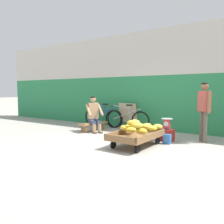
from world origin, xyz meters
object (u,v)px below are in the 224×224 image
banana_cart (136,136)px  customer_adult (204,105)px  bicycle_far_left (126,119)px  sign_board (128,115)px  low_bench (93,125)px  shopping_bag (167,139)px  plastic_crate (167,135)px  bicycle_near_left (103,117)px  vendor_seated (94,114)px  weighing_scale (167,124)px

banana_cart → customer_adult: customer_adult is taller
bicycle_far_left → sign_board: (-0.10, 0.30, 0.09)m
bicycle_far_left → customer_adult: customer_adult is taller
low_bench → shopping_bag: (2.70, -0.44, -0.08)m
plastic_crate → sign_board: bearing=145.7°
bicycle_near_left → low_bench: bearing=-73.8°
vendor_seated → weighing_scale: bearing=-0.8°
banana_cart → customer_adult: bearing=47.9°
weighing_scale → bicycle_near_left: (-2.81, 0.99, -0.10)m
plastic_crate → customer_adult: 1.21m
bicycle_near_left → sign_board: bearing=20.4°
weighing_scale → plastic_crate: bearing=90.0°
low_bench → customer_adult: (3.39, 0.26, 0.75)m
plastic_crate → bicycle_far_left: 2.10m
low_bench → customer_adult: size_ratio=0.74×
banana_cart → vendor_seated: bearing=153.9°
bicycle_near_left → bicycle_far_left: size_ratio=1.00×
banana_cart → shopping_bag: banana_cart is taller
bicycle_near_left → customer_adult: bearing=-10.0°
bicycle_near_left → shopping_bag: bearing=-24.4°
vendor_seated → sign_board: vendor_seated is taller
plastic_crate → sign_board: 2.35m
banana_cart → customer_adult: size_ratio=0.96×
sign_board → shopping_bag: 2.68m
banana_cart → bicycle_near_left: 3.15m
bicycle_far_left → shopping_bag: size_ratio=6.90×
bicycle_far_left → shopping_bag: bicycle_far_left is taller
plastic_crate → weighing_scale: weighing_scale is taller
bicycle_near_left → customer_adult: (3.65, -0.64, 0.60)m
weighing_scale → customer_adult: 1.04m
low_bench → bicycle_far_left: size_ratio=0.68×
weighing_scale → bicycle_far_left: (-1.83, 1.02, -0.10)m
customer_adult → shopping_bag: customer_adult is taller
vendor_seated → customer_adult: bearing=5.4°
vendor_seated → weighing_scale: 2.48m
vendor_seated → shopping_bag: size_ratio=4.75×
plastic_crate → bicycle_near_left: 2.99m
vendor_seated → bicycle_far_left: vendor_seated is taller
vendor_seated → sign_board: bearing=66.9°
customer_adult → sign_board: bearing=160.7°
banana_cart → vendor_seated: 2.37m
sign_board → customer_adult: (2.77, -0.97, 0.51)m
customer_adult → vendor_seated: bearing=-174.6°
bicycle_far_left → plastic_crate: bearing=-29.0°
banana_cart → shopping_bag: bearing=51.2°
low_bench → bicycle_near_left: bicycle_near_left is taller
plastic_crate → customer_adult: customer_adult is taller
low_bench → weighing_scale: bearing=-1.9°
bicycle_near_left → shopping_bag: size_ratio=6.92×
vendor_seated → customer_adult: customer_adult is taller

